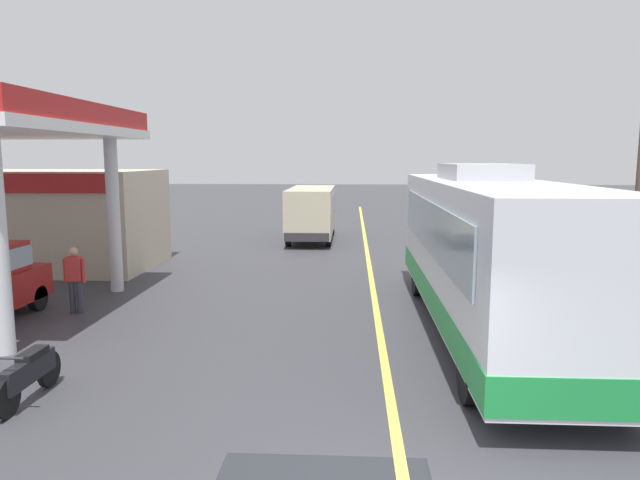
# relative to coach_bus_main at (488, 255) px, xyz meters

# --- Properties ---
(ground) EXTENTS (120.00, 120.00, 0.00)m
(ground) POSITION_rel_coach_bus_main_xyz_m (-2.35, 12.89, -1.72)
(ground) COLOR #38383D
(lane_divider_stripe) EXTENTS (0.16, 50.00, 0.01)m
(lane_divider_stripe) POSITION_rel_coach_bus_main_xyz_m (-2.35, 7.89, -1.72)
(lane_divider_stripe) COLOR #D8CC4C
(lane_divider_stripe) RESTS_ON ground
(coach_bus_main) EXTENTS (2.60, 11.04, 3.69)m
(coach_bus_main) POSITION_rel_coach_bus_main_xyz_m (0.00, 0.00, 0.00)
(coach_bus_main) COLOR silver
(coach_bus_main) RESTS_ON ground
(gas_station_roadside) EXTENTS (9.10, 11.95, 5.10)m
(gas_station_roadside) POSITION_rel_coach_bus_main_xyz_m (-13.47, 4.82, 0.91)
(gas_station_roadside) COLOR #B21E1E
(gas_station_roadside) RESTS_ON ground
(minibus_opposing_lane) EXTENTS (2.04, 6.13, 2.44)m
(minibus_opposing_lane) POSITION_rel_coach_bus_main_xyz_m (-4.87, 14.15, -0.25)
(minibus_opposing_lane) COLOR #BFB799
(minibus_opposing_lane) RESTS_ON ground
(motorcycle_parked_forecourt) EXTENTS (0.55, 1.80, 0.92)m
(motorcycle_parked_forecourt) POSITION_rel_coach_bus_main_xyz_m (-8.05, -4.21, -1.28)
(motorcycle_parked_forecourt) COLOR black
(motorcycle_parked_forecourt) RESTS_ON ground
(pedestrian_near_pump) EXTENTS (0.55, 0.22, 1.66)m
(pedestrian_near_pump) POSITION_rel_coach_bus_main_xyz_m (-9.80, 0.91, -0.79)
(pedestrian_near_pump) COLOR #33333F
(pedestrian_near_pump) RESTS_ON ground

